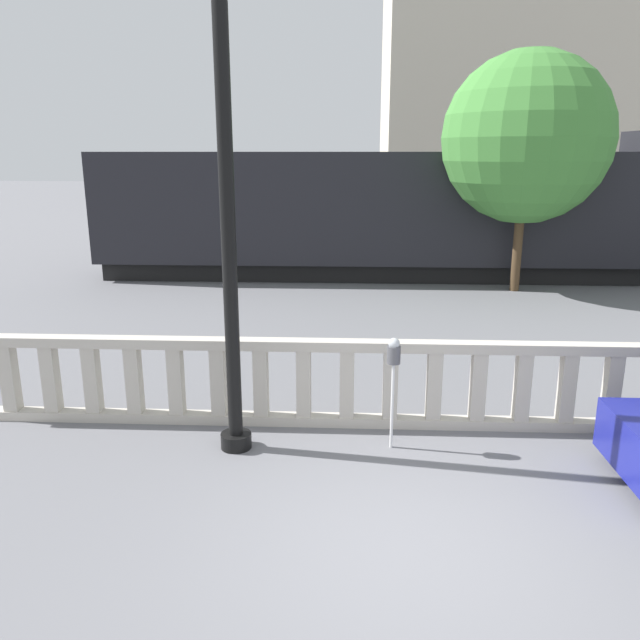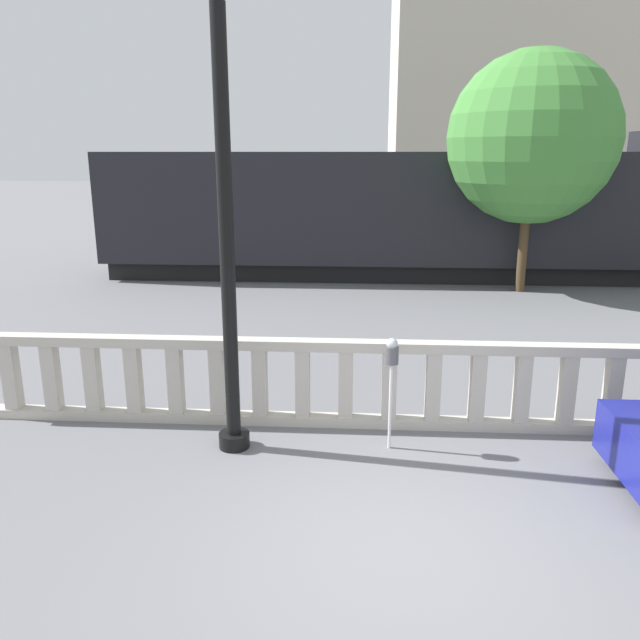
# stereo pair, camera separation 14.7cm
# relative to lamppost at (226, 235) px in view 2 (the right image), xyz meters

# --- Properties ---
(ground_plane) EXTENTS (160.00, 160.00, 0.00)m
(ground_plane) POSITION_rel_lamppost_xyz_m (2.06, -2.11, -2.81)
(ground_plane) COLOR slate
(balustrade) EXTENTS (12.08, 0.24, 1.27)m
(balustrade) POSITION_rel_lamppost_xyz_m (2.06, 0.77, -2.18)
(balustrade) COLOR #BCB5A8
(balustrade) RESTS_ON ground
(lamppost) EXTENTS (0.41, 0.41, 5.73)m
(lamppost) POSITION_rel_lamppost_xyz_m (0.00, 0.00, 0.00)
(lamppost) COLOR black
(lamppost) RESTS_ON ground
(parking_meter) EXTENTS (0.17, 0.17, 1.51)m
(parking_meter) POSITION_rel_lamppost_xyz_m (2.05, 0.11, -1.59)
(parking_meter) COLOR silver
(parking_meter) RESTS_ON ground
(train_near) EXTENTS (18.92, 2.76, 4.40)m
(train_near) POSITION_rel_lamppost_xyz_m (3.40, 11.93, -0.81)
(train_near) COLOR black
(train_near) RESTS_ON ground
(building_block) EXTENTS (13.09, 9.23, 13.70)m
(building_block) POSITION_rel_lamppost_xyz_m (9.76, 27.88, 4.04)
(building_block) COLOR beige
(building_block) RESTS_ON ground
(tree_left) EXTENTS (4.52, 4.52, 6.41)m
(tree_left) POSITION_rel_lamppost_xyz_m (6.13, 10.05, 1.33)
(tree_left) COLOR #4C3823
(tree_left) RESTS_ON ground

